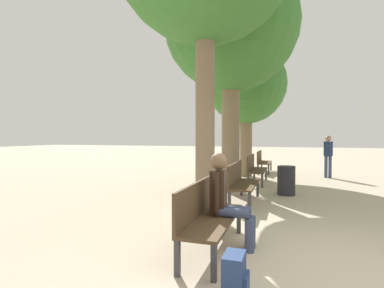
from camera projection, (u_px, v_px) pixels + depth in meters
The scene contains 11 objects.
ground_plane at pixel (343, 282), 3.13m from camera, with size 80.00×80.00×0.00m, color #B7A88E.
bench_row_0 at pixel (206, 212), 4.00m from camera, with size 0.50×1.74×0.91m.
bench_row_1 at pixel (241, 180), 6.86m from camera, with size 0.50×1.74×0.91m.
bench_row_2 at pixel (255, 167), 9.73m from camera, with size 0.50×1.74×0.91m.
bench_row_3 at pixel (262, 160), 12.59m from camera, with size 0.50×1.74×0.91m.
tree_row_1 at pixel (231, 26), 8.28m from camera, with size 3.71×3.71×6.47m.
tree_row_2 at pixel (246, 85), 11.34m from camera, with size 3.01×3.01×5.01m.
person_seated at pixel (227, 198), 4.08m from camera, with size 0.62×0.35×1.30m.
backpack at pixel (235, 276), 2.83m from camera, with size 0.23×0.31×0.41m.
pedestrian_near at pixel (328, 154), 10.96m from camera, with size 0.31×0.26×1.55m.
trash_bin at pixel (286, 180), 7.76m from camera, with size 0.45×0.45×0.75m.
Camera 1 is at (-0.55, -3.42, 1.52)m, focal length 28.00 mm.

